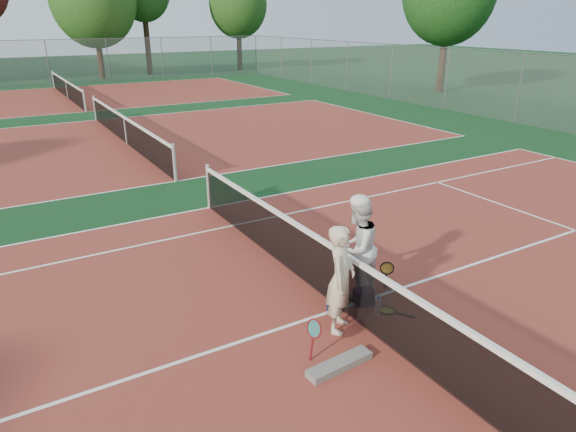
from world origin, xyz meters
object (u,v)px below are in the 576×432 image
(sports_bag_navy, at_px, (336,300))
(water_bottle, at_px, (378,307))
(player_a, at_px, (341,279))
(racket_black_held, at_px, (386,277))
(net_main, at_px, (342,281))
(racket_spare, at_px, (386,310))
(sports_bag_purple, at_px, (364,297))
(racket_red, at_px, (314,339))
(player_b, at_px, (357,248))

(sports_bag_navy, xyz_separation_m, water_bottle, (0.43, -0.53, 0.02))
(player_a, distance_m, racket_black_held, 1.52)
(player_a, bearing_deg, racket_black_held, -23.27)
(net_main, distance_m, sports_bag_navy, 0.38)
(net_main, bearing_deg, racket_spare, -36.92)
(racket_spare, xyz_separation_m, sports_bag_purple, (-0.18, 0.37, 0.11))
(racket_black_held, bearing_deg, net_main, -46.82)
(player_a, relative_size, racket_red, 2.80)
(sports_bag_navy, bearing_deg, net_main, -62.18)
(racket_black_held, height_order, sports_bag_purple, racket_black_held)
(player_a, bearing_deg, sports_bag_navy, 15.35)
(net_main, xyz_separation_m, player_a, (-0.35, -0.43, 0.33))
(racket_red, bearing_deg, sports_bag_navy, 20.46)
(racket_black_held, bearing_deg, sports_bag_navy, -51.14)
(racket_red, distance_m, racket_black_held, 2.25)
(player_b, distance_m, water_bottle, 1.01)
(racket_red, height_order, sports_bag_navy, racket_red)
(sports_bag_navy, bearing_deg, racket_spare, -39.48)
(player_a, xyz_separation_m, racket_spare, (0.94, -0.01, -0.82))
(net_main, distance_m, racket_red, 1.39)
(sports_bag_purple, bearing_deg, player_b, 76.59)
(net_main, relative_size, racket_red, 18.42)
(racket_spare, bearing_deg, sports_bag_purple, -7.01)
(sports_bag_navy, height_order, sports_bag_purple, sports_bag_navy)
(sports_bag_navy, height_order, water_bottle, water_bottle)
(racket_black_held, height_order, water_bottle, racket_black_held)
(racket_red, bearing_deg, racket_black_held, 2.43)
(player_a, bearing_deg, water_bottle, -44.55)
(player_a, relative_size, racket_black_held, 2.87)
(racket_black_held, distance_m, racket_spare, 0.69)
(net_main, bearing_deg, player_b, 27.84)
(player_b, distance_m, racket_red, 2.00)
(net_main, bearing_deg, sports_bag_purple, -9.57)
(player_a, height_order, racket_red, player_a)
(player_b, xyz_separation_m, sports_bag_navy, (-0.53, -0.18, -0.72))
(racket_spare, bearing_deg, net_main, 20.72)
(net_main, relative_size, player_b, 6.39)
(player_b, xyz_separation_m, water_bottle, (-0.10, -0.71, -0.71))
(sports_bag_purple, distance_m, water_bottle, 0.38)
(net_main, height_order, racket_red, net_main)
(player_b, bearing_deg, racket_red, 12.81)
(player_a, distance_m, water_bottle, 1.01)
(player_a, bearing_deg, net_main, 7.84)
(sports_bag_navy, relative_size, water_bottle, 1.14)
(racket_black_held, xyz_separation_m, water_bottle, (-0.59, -0.50, -0.14))
(racket_red, distance_m, sports_bag_navy, 1.40)
(sports_bag_navy, distance_m, sports_bag_purple, 0.47)
(player_b, distance_m, racket_black_held, 0.78)
(net_main, xyz_separation_m, racket_spare, (0.59, -0.44, -0.49))
(racket_red, relative_size, racket_black_held, 1.02)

